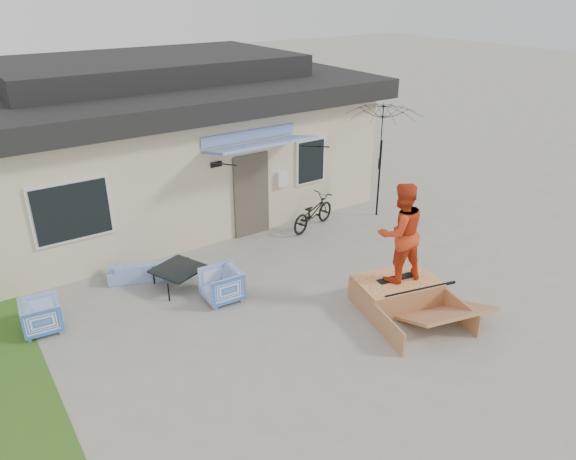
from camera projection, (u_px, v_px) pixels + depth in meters
ground at (329, 332)px, 9.90m from camera, size 90.00×90.00×0.00m
grass_strip at (0, 378)px, 8.77m from camera, size 1.40×8.00×0.01m
house at (155, 135)px, 15.11m from camera, size 10.80×8.49×4.10m
loveseat at (142, 266)px, 11.62m from camera, size 1.52×0.89×0.57m
armchair_left at (42, 314)px, 9.83m from camera, size 0.69×0.73×0.69m
armchair_right at (221, 283)px, 10.78m from camera, size 0.71×0.75×0.74m
coffee_table at (179, 277)px, 11.29m from camera, size 1.18×1.18×0.45m
bicycle at (313, 209)px, 13.89m from camera, size 1.72×1.05×1.04m
patio_umbrella at (381, 153)px, 14.14m from camera, size 2.45×2.36×2.20m
skate_ramp at (396, 292)px, 10.71m from camera, size 1.98×2.37×0.52m
skateboard at (396, 278)px, 10.63m from camera, size 0.82×0.33×0.05m
skater at (400, 231)px, 10.21m from camera, size 1.08×0.91×1.98m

